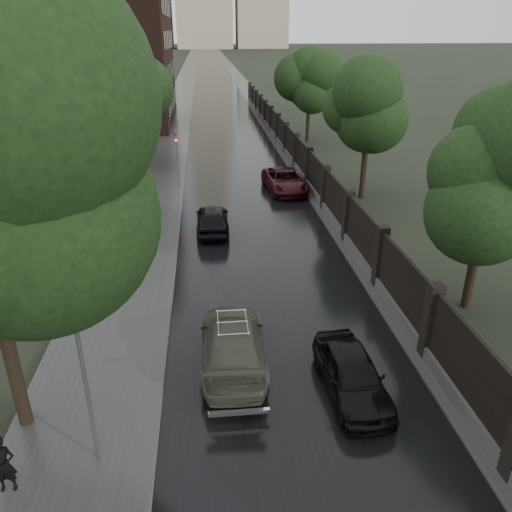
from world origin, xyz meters
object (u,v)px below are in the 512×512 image
object	(u,v)px
lamp_post	(85,376)
tree_right_b	(368,119)
traffic_light	(177,154)
tree_right_a	(489,184)
car_right_far	(285,181)
volga_sedan	(233,343)
car_right_near	(352,374)
tree_right_c	(309,88)
hatchback_left	(212,219)
tree_left_far	(126,101)

from	to	relation	value
lamp_post	tree_right_b	bearing A→B (deg)	57.82
traffic_light	tree_right_a	bearing A→B (deg)	-55.23
car_right_far	volga_sedan	bearing A→B (deg)	-108.23
traffic_light	car_right_near	distance (m)	22.41
volga_sedan	lamp_post	bearing A→B (deg)	48.21
car_right_far	tree_right_b	bearing A→B (deg)	-26.27
lamp_post	car_right_far	world-z (taller)	lamp_post
traffic_light	car_right_near	xyz separation A→B (m)	(5.90, -21.55, -1.71)
tree_right_a	tree_right_c	distance (m)	32.00
hatchback_left	car_right_far	xyz separation A→B (m)	(4.97, 6.89, -0.00)
tree_left_far	hatchback_left	bearing A→B (deg)	-65.93
tree_right_b	hatchback_left	distance (m)	11.70
traffic_light	car_right_far	bearing A→B (deg)	-8.82
tree_right_b	car_right_near	size ratio (longest dim) A/B	1.74
traffic_light	hatchback_left	world-z (taller)	traffic_light
tree_right_a	tree_right_b	distance (m)	14.00
tree_right_c	tree_right_a	bearing A→B (deg)	-90.00
tree_right_c	hatchback_left	size ratio (longest dim) A/B	1.65
tree_right_b	lamp_post	size ratio (longest dim) A/B	1.37
traffic_light	car_right_near	world-z (taller)	traffic_light
tree_left_far	tree_right_b	world-z (taller)	tree_left_far
lamp_post	tree_left_far	bearing A→B (deg)	95.21
traffic_light	hatchback_left	xyz separation A→B (m)	(2.10, -7.99, -1.67)
tree_left_far	hatchback_left	xyz separation A→B (m)	(5.80, -13.00, -4.52)
tree_right_b	volga_sedan	world-z (taller)	tree_right_b
tree_left_far	hatchback_left	world-z (taller)	tree_left_far
hatchback_left	volga_sedan	bearing A→B (deg)	92.59
lamp_post	volga_sedan	xyz separation A→B (m)	(3.60, 3.82, -1.93)
car_right_near	tree_right_b	bearing A→B (deg)	69.64
lamp_post	volga_sedan	size ratio (longest dim) A/B	1.00
tree_right_b	tree_right_c	size ratio (longest dim) A/B	1.00
tree_right_c	car_right_far	distance (m)	17.31
hatchback_left	lamp_post	bearing A→B (deg)	78.97
tree_right_a	tree_right_b	bearing A→B (deg)	90.00
tree_left_far	tree_right_b	xyz separation A→B (m)	(15.50, -8.00, -0.29)
tree_right_a	tree_right_b	world-z (taller)	same
car_right_near	tree_right_c	bearing A→B (deg)	78.11
car_right_near	car_right_far	size ratio (longest dim) A/B	0.78
hatchback_left	car_right_far	size ratio (longest dim) A/B	0.82
tree_right_c	volga_sedan	size ratio (longest dim) A/B	1.37
tree_right_c	volga_sedan	xyz separation A→B (m)	(-9.30, -34.68, -4.21)
hatchback_left	car_right_near	size ratio (longest dim) A/B	1.06
tree_right_a	car_right_far	xyz separation A→B (m)	(-4.72, 15.90, -4.23)
traffic_light	car_right_far	distance (m)	7.35
tree_left_far	tree_right_a	world-z (taller)	tree_left_far
tree_right_a	car_right_far	size ratio (longest dim) A/B	1.35
tree_right_a	hatchback_left	xyz separation A→B (m)	(-9.70, 9.00, -4.23)
tree_right_a	car_right_near	bearing A→B (deg)	-142.33
lamp_post	hatchback_left	world-z (taller)	lamp_post
tree_left_far	tree_right_c	bearing A→B (deg)	32.83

